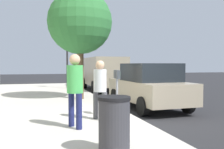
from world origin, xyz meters
TOP-DOWN VIEW (x-y plane):
  - ground_plane at (0.00, 0.00)m, footprint 80.00×80.00m
  - sidewalk_slab at (0.00, 3.00)m, footprint 28.00×6.00m
  - parking_meter at (-0.36, 0.54)m, footprint 0.36×0.12m
  - pedestrian_at_meter at (-0.68, 1.14)m, footprint 0.47×0.37m
  - pedestrian_bystander at (-1.41, 1.96)m, footprint 0.53×0.40m
  - parked_sedan_near at (1.50, -1.35)m, footprint 4.46×2.08m
  - parked_van_far at (8.78, -1.35)m, footprint 5.23×2.19m
  - street_tree at (3.94, 0.96)m, footprint 2.94×2.94m
  - traffic_signal at (9.46, 0.83)m, footprint 0.24×0.44m
  - trash_bin at (-3.42, 1.55)m, footprint 0.59×0.59m

SIDE VIEW (x-z plane):
  - ground_plane at x=0.00m, z-range 0.00..0.00m
  - sidewalk_slab at x=0.00m, z-range 0.00..0.15m
  - trash_bin at x=-3.42m, z-range 0.15..1.16m
  - parked_sedan_near at x=1.50m, z-range 0.01..1.78m
  - pedestrian_at_meter at x=-0.68m, z-range 0.29..1.98m
  - parking_meter at x=-0.36m, z-range 0.46..1.87m
  - pedestrian_bystander at x=-1.41m, z-range 0.33..2.16m
  - parked_van_far at x=8.78m, z-range 0.17..2.35m
  - traffic_signal at x=9.46m, z-range 0.78..4.38m
  - street_tree at x=3.94m, z-range 1.15..6.15m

